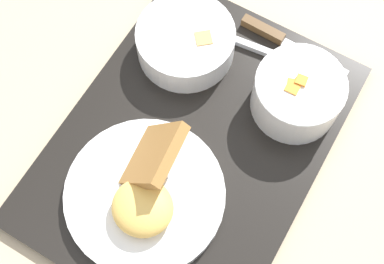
{
  "coord_description": "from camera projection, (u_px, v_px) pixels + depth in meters",
  "views": [
    {
      "loc": [
        0.21,
        0.13,
        0.65
      ],
      "look_at": [
        0.0,
        0.0,
        0.04
      ],
      "focal_mm": 50.0,
      "sensor_mm": 36.0,
      "label": 1
    }
  ],
  "objects": [
    {
      "name": "ground_plane",
      "position": [
        192.0,
        144.0,
        0.7
      ],
      "size": [
        4.0,
        4.0,
        0.0
      ],
      "primitive_type": "plane",
      "color": "tan"
    },
    {
      "name": "serving_tray",
      "position": [
        192.0,
        143.0,
        0.69
      ],
      "size": [
        0.43,
        0.32,
        0.01
      ],
      "color": "black",
      "rests_on": "ground_plane"
    },
    {
      "name": "bowl_salad",
      "position": [
        298.0,
        93.0,
        0.67
      ],
      "size": [
        0.11,
        0.11,
        0.07
      ],
      "color": "white",
      "rests_on": "serving_tray"
    },
    {
      "name": "bowl_soup",
      "position": [
        186.0,
        40.0,
        0.71
      ],
      "size": [
        0.13,
        0.13,
        0.05
      ],
      "color": "white",
      "rests_on": "serving_tray"
    },
    {
      "name": "plate_main",
      "position": [
        145.0,
        193.0,
        0.64
      ],
      "size": [
        0.2,
        0.2,
        0.08
      ],
      "color": "white",
      "rests_on": "serving_tray"
    },
    {
      "name": "knife",
      "position": [
        277.0,
        37.0,
        0.74
      ],
      "size": [
        0.02,
        0.16,
        0.01
      ],
      "rotation": [
        0.0,
        0.0,
        1.55
      ],
      "color": "silver",
      "rests_on": "serving_tray"
    },
    {
      "name": "spoon",
      "position": [
        280.0,
        57.0,
        0.73
      ],
      "size": [
        0.04,
        0.16,
        0.01
      ],
      "rotation": [
        0.0,
        0.0,
        1.69
      ],
      "color": "silver",
      "rests_on": "serving_tray"
    }
  ]
}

